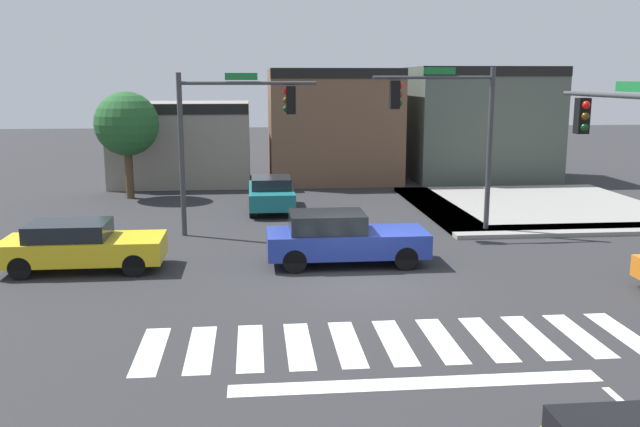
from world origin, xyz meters
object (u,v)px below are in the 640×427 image
at_px(car_teal, 271,193).
at_px(traffic_signal_northwest, 231,123).
at_px(traffic_signal_southeast, 633,148).
at_px(car_blue, 342,238).
at_px(roadside_tree, 127,124).
at_px(traffic_signal_northeast, 449,120).
at_px(car_yellow, 81,245).

bearing_deg(car_teal, traffic_signal_northwest, -18.74).
relative_size(traffic_signal_southeast, car_blue, 1.29).
relative_size(car_blue, roadside_tree, 0.97).
bearing_deg(roadside_tree, car_blue, -56.28).
relative_size(traffic_signal_northeast, car_blue, 1.23).
height_order(traffic_signal_northeast, car_blue, traffic_signal_northeast).
relative_size(car_yellow, car_blue, 0.96).
bearing_deg(traffic_signal_northwest, car_blue, -52.41).
xyz_separation_m(car_yellow, roadside_tree, (-0.68, 12.20, 2.64)).
bearing_deg(traffic_signal_southeast, car_blue, 54.36).
relative_size(traffic_signal_northeast, car_teal, 1.38).
xyz_separation_m(traffic_signal_northeast, car_teal, (-6.00, 4.93, -3.27)).
bearing_deg(traffic_signal_northwest, traffic_signal_northeast, -4.71).
height_order(traffic_signal_northwest, car_yellow, traffic_signal_northwest).
bearing_deg(car_teal, traffic_signal_northeast, 50.58).
height_order(traffic_signal_northwest, roadside_tree, traffic_signal_northwest).
height_order(traffic_signal_southeast, roadside_tree, traffic_signal_southeast).
relative_size(traffic_signal_southeast, roadside_tree, 1.25).
distance_m(traffic_signal_northeast, traffic_signal_southeast, 8.39).
bearing_deg(car_blue, car_yellow, 179.35).
relative_size(car_teal, car_blue, 0.89).
xyz_separation_m(traffic_signal_southeast, roadside_tree, (-14.40, 16.73, -0.45)).
xyz_separation_m(traffic_signal_northwest, car_yellow, (-4.20, -4.22, -3.18)).
bearing_deg(traffic_signal_northeast, traffic_signal_southeast, 104.13).
xyz_separation_m(car_yellow, car_teal, (5.67, 8.54, 0.01)).
bearing_deg(car_teal, car_blue, 12.11).
bearing_deg(traffic_signal_northeast, car_blue, 41.66).
height_order(car_yellow, car_teal, car_teal).
xyz_separation_m(traffic_signal_northwest, roadside_tree, (-4.89, 7.98, -0.54)).
bearing_deg(traffic_signal_northwest, traffic_signal_southeast, -42.61).
bearing_deg(roadside_tree, car_yellow, -86.80).
bearing_deg(traffic_signal_southeast, car_teal, 31.63).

